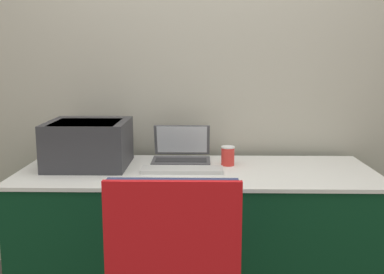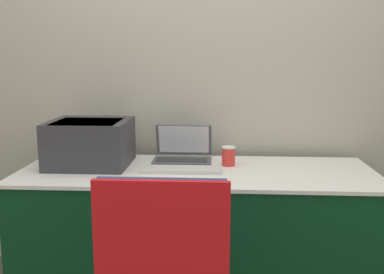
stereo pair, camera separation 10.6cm
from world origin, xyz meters
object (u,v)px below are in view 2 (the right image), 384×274
at_px(external_keyboard, 182,170).
at_px(coffee_cup, 228,156).
at_px(chair, 165,265).
at_px(printer, 90,141).
at_px(laptop_left, 183,153).

height_order(external_keyboard, coffee_cup, coffee_cup).
bearing_deg(chair, coffee_cup, 74.54).
bearing_deg(chair, external_keyboard, 90.09).
distance_m(printer, laptop_left, 0.55).
height_order(external_keyboard, chair, chair).
distance_m(printer, coffee_cup, 0.81).
height_order(printer, laptop_left, printer).
distance_m(printer, external_keyboard, 0.57).
distance_m(laptop_left, coffee_cup, 0.29).
bearing_deg(coffee_cup, laptop_left, 158.89).
bearing_deg(coffee_cup, printer, -177.53).
bearing_deg(coffee_cup, external_keyboard, -149.70).
bearing_deg(chair, laptop_left, 90.84).
relative_size(laptop_left, coffee_cup, 3.09).
relative_size(printer, laptop_left, 1.31).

